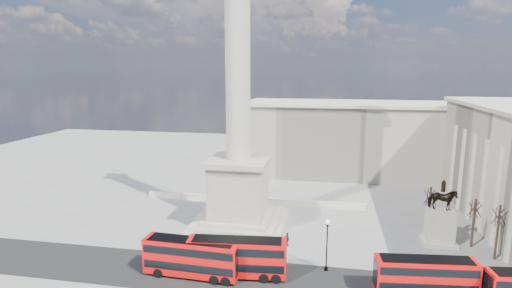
{
  "coord_description": "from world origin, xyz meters",
  "views": [
    {
      "loc": [
        13.22,
        -51.97,
        24.2
      ],
      "look_at": [
        3.16,
        2.33,
        13.63
      ],
      "focal_mm": 28.0,
      "sensor_mm": 36.0,
      "label": 1
    }
  ],
  "objects_px": {
    "nelsons_column": "(238,145)",
    "red_bus_b": "(238,257)",
    "pedestrian_standing": "(425,272)",
    "red_bus_c": "(426,276)",
    "equestrian_statue": "(440,222)",
    "victorian_lamp": "(327,241)",
    "pedestrian_walking": "(396,267)",
    "pedestrian_crossing": "(288,239)",
    "red_bus_a": "(192,257)"
  },
  "relations": [
    {
      "from": "red_bus_b",
      "to": "victorian_lamp",
      "type": "distance_m",
      "value": 10.8
    },
    {
      "from": "red_bus_a",
      "to": "nelsons_column",
      "type": "bearing_deg",
      "value": 85.1
    },
    {
      "from": "nelsons_column",
      "to": "red_bus_b",
      "type": "relative_size",
      "value": 4.26
    },
    {
      "from": "red_bus_c",
      "to": "equestrian_statue",
      "type": "height_order",
      "value": "equestrian_statue"
    },
    {
      "from": "victorian_lamp",
      "to": "equestrian_statue",
      "type": "bearing_deg",
      "value": 34.11
    },
    {
      "from": "pedestrian_walking",
      "to": "pedestrian_crossing",
      "type": "height_order",
      "value": "pedestrian_crossing"
    },
    {
      "from": "pedestrian_crossing",
      "to": "equestrian_statue",
      "type": "bearing_deg",
      "value": -103.53
    },
    {
      "from": "red_bus_c",
      "to": "pedestrian_standing",
      "type": "relative_size",
      "value": 5.7
    },
    {
      "from": "red_bus_b",
      "to": "pedestrian_crossing",
      "type": "distance_m",
      "value": 10.6
    },
    {
      "from": "pedestrian_standing",
      "to": "pedestrian_crossing",
      "type": "height_order",
      "value": "pedestrian_crossing"
    },
    {
      "from": "nelsons_column",
      "to": "pedestrian_crossing",
      "type": "distance_m",
      "value": 15.44
    },
    {
      "from": "equestrian_statue",
      "to": "red_bus_c",
      "type": "bearing_deg",
      "value": -109.1
    },
    {
      "from": "red_bus_c",
      "to": "pedestrian_standing",
      "type": "xyz_separation_m",
      "value": [
        0.77,
        3.55,
        -1.3
      ]
    },
    {
      "from": "pedestrian_walking",
      "to": "pedestrian_standing",
      "type": "height_order",
      "value": "pedestrian_standing"
    },
    {
      "from": "equestrian_statue",
      "to": "red_bus_a",
      "type": "bearing_deg",
      "value": -154.63
    },
    {
      "from": "nelsons_column",
      "to": "red_bus_c",
      "type": "distance_m",
      "value": 30.25
    },
    {
      "from": "victorian_lamp",
      "to": "pedestrian_walking",
      "type": "distance_m",
      "value": 8.72
    },
    {
      "from": "red_bus_b",
      "to": "pedestrian_standing",
      "type": "relative_size",
      "value": 6.22
    },
    {
      "from": "nelsons_column",
      "to": "pedestrian_walking",
      "type": "relative_size",
      "value": 28.77
    },
    {
      "from": "nelsons_column",
      "to": "red_bus_b",
      "type": "height_order",
      "value": "nelsons_column"
    },
    {
      "from": "nelsons_column",
      "to": "red_bus_a",
      "type": "height_order",
      "value": "nelsons_column"
    },
    {
      "from": "red_bus_a",
      "to": "red_bus_b",
      "type": "distance_m",
      "value": 5.36
    },
    {
      "from": "nelsons_column",
      "to": "pedestrian_walking",
      "type": "xyz_separation_m",
      "value": [
        21.61,
        -10.74,
        -12.05
      ]
    },
    {
      "from": "nelsons_column",
      "to": "red_bus_c",
      "type": "bearing_deg",
      "value": -32.13
    },
    {
      "from": "red_bus_b",
      "to": "victorian_lamp",
      "type": "height_order",
      "value": "victorian_lamp"
    },
    {
      "from": "red_bus_a",
      "to": "pedestrian_walking",
      "type": "height_order",
      "value": "red_bus_a"
    },
    {
      "from": "victorian_lamp",
      "to": "equestrian_statue",
      "type": "xyz_separation_m",
      "value": [
        15.35,
        10.4,
        -0.57
      ]
    },
    {
      "from": "victorian_lamp",
      "to": "pedestrian_standing",
      "type": "xyz_separation_m",
      "value": [
        11.3,
        0.03,
        -2.89
      ]
    },
    {
      "from": "victorian_lamp",
      "to": "red_bus_c",
      "type": "bearing_deg",
      "value": -18.54
    },
    {
      "from": "equestrian_statue",
      "to": "pedestrian_crossing",
      "type": "xyz_separation_m",
      "value": [
        -20.68,
        -4.34,
        -2.3
      ]
    },
    {
      "from": "red_bus_a",
      "to": "pedestrian_crossing",
      "type": "relative_size",
      "value": 5.92
    },
    {
      "from": "pedestrian_walking",
      "to": "pedestrian_crossing",
      "type": "bearing_deg",
      "value": 172.44
    },
    {
      "from": "red_bus_a",
      "to": "red_bus_c",
      "type": "bearing_deg",
      "value": 3.97
    },
    {
      "from": "victorian_lamp",
      "to": "equestrian_statue",
      "type": "relative_size",
      "value": 0.7
    },
    {
      "from": "victorian_lamp",
      "to": "pedestrian_standing",
      "type": "relative_size",
      "value": 3.46
    },
    {
      "from": "equestrian_statue",
      "to": "pedestrian_crossing",
      "type": "bearing_deg",
      "value": -168.16
    },
    {
      "from": "red_bus_c",
      "to": "victorian_lamp",
      "type": "distance_m",
      "value": 11.21
    },
    {
      "from": "red_bus_b",
      "to": "pedestrian_walking",
      "type": "relative_size",
      "value": 6.75
    },
    {
      "from": "red_bus_c",
      "to": "pedestrian_walking",
      "type": "distance_m",
      "value": 5.11
    },
    {
      "from": "red_bus_c",
      "to": "equestrian_statue",
      "type": "xyz_separation_m",
      "value": [
        4.82,
        13.92,
        1.02
      ]
    },
    {
      "from": "red_bus_a",
      "to": "pedestrian_standing",
      "type": "height_order",
      "value": "red_bus_a"
    },
    {
      "from": "red_bus_c",
      "to": "equestrian_statue",
      "type": "relative_size",
      "value": 1.16
    },
    {
      "from": "red_bus_b",
      "to": "equestrian_statue",
      "type": "height_order",
      "value": "equestrian_statue"
    },
    {
      "from": "pedestrian_walking",
      "to": "pedestrian_standing",
      "type": "xyz_separation_m",
      "value": [
        3.14,
        -0.76,
        0.07
      ]
    },
    {
      "from": "nelsons_column",
      "to": "pedestrian_standing",
      "type": "bearing_deg",
      "value": -24.93
    },
    {
      "from": "red_bus_c",
      "to": "pedestrian_crossing",
      "type": "bearing_deg",
      "value": 142.84
    },
    {
      "from": "victorian_lamp",
      "to": "pedestrian_crossing",
      "type": "xyz_separation_m",
      "value": [
        -5.34,
        6.06,
        -2.87
      ]
    },
    {
      "from": "nelsons_column",
      "to": "equestrian_statue",
      "type": "height_order",
      "value": "nelsons_column"
    },
    {
      "from": "pedestrian_standing",
      "to": "pedestrian_crossing",
      "type": "xyz_separation_m",
      "value": [
        -16.64,
        6.03,
        0.02
      ]
    },
    {
      "from": "pedestrian_standing",
      "to": "red_bus_b",
      "type": "bearing_deg",
      "value": -31.38
    }
  ]
}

